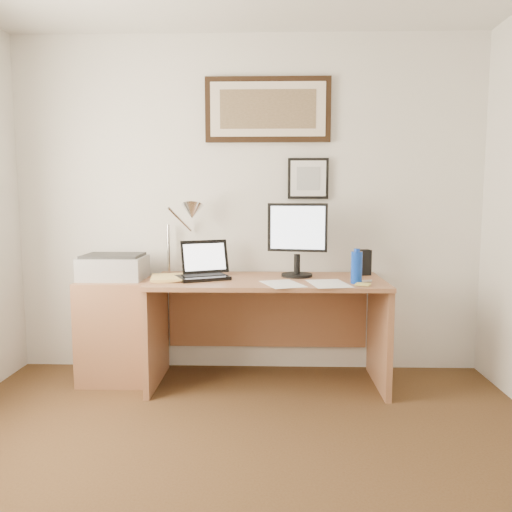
{
  "coord_description": "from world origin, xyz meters",
  "views": [
    {
      "loc": [
        0.17,
        -1.77,
        1.3
      ],
      "look_at": [
        0.08,
        1.43,
        0.93
      ],
      "focal_mm": 35.0,
      "sensor_mm": 36.0,
      "label": 1
    }
  ],
  "objects_px": {
    "book": "(151,278)",
    "desk": "(267,310)",
    "side_cabinet": "(118,330)",
    "laptop": "(203,270)",
    "lcd_monitor": "(297,236)",
    "water_bottle": "(357,267)",
    "printer": "(114,267)"
  },
  "relations": [
    {
      "from": "laptop",
      "to": "printer",
      "type": "height_order",
      "value": "laptop"
    },
    {
      "from": "side_cabinet",
      "to": "desk",
      "type": "xyz_separation_m",
      "value": [
        1.07,
        0.04,
        0.15
      ]
    },
    {
      "from": "book",
      "to": "water_bottle",
      "type": "bearing_deg",
      "value": -3.95
    },
    {
      "from": "book",
      "to": "lcd_monitor",
      "type": "relative_size",
      "value": 0.57
    },
    {
      "from": "water_bottle",
      "to": "printer",
      "type": "distance_m",
      "value": 1.7
    },
    {
      "from": "side_cabinet",
      "to": "desk",
      "type": "bearing_deg",
      "value": 1.89
    },
    {
      "from": "side_cabinet",
      "to": "desk",
      "type": "distance_m",
      "value": 1.08
    },
    {
      "from": "lcd_monitor",
      "to": "water_bottle",
      "type": "bearing_deg",
      "value": -35.63
    },
    {
      "from": "book",
      "to": "laptop",
      "type": "relative_size",
      "value": 0.71
    },
    {
      "from": "side_cabinet",
      "to": "desk",
      "type": "height_order",
      "value": "desk"
    },
    {
      "from": "desk",
      "to": "book",
      "type": "bearing_deg",
      "value": -169.37
    },
    {
      "from": "water_bottle",
      "to": "printer",
      "type": "relative_size",
      "value": 0.48
    },
    {
      "from": "desk",
      "to": "side_cabinet",
      "type": "bearing_deg",
      "value": -178.11
    },
    {
      "from": "water_bottle",
      "to": "lcd_monitor",
      "type": "height_order",
      "value": "lcd_monitor"
    },
    {
      "from": "desk",
      "to": "laptop",
      "type": "bearing_deg",
      "value": -172.47
    },
    {
      "from": "book",
      "to": "desk",
      "type": "height_order",
      "value": "book"
    },
    {
      "from": "water_bottle",
      "to": "laptop",
      "type": "bearing_deg",
      "value": 169.8
    },
    {
      "from": "water_bottle",
      "to": "laptop",
      "type": "xyz_separation_m",
      "value": [
        -1.03,
        0.19,
        -0.05
      ]
    },
    {
      "from": "side_cabinet",
      "to": "water_bottle",
      "type": "xyz_separation_m",
      "value": [
        1.66,
        -0.21,
        0.49
      ]
    },
    {
      "from": "book",
      "to": "printer",
      "type": "xyz_separation_m",
      "value": [
        -0.3,
        0.15,
        0.06
      ]
    },
    {
      "from": "side_cabinet",
      "to": "book",
      "type": "relative_size",
      "value": 2.45
    },
    {
      "from": "water_bottle",
      "to": "desk",
      "type": "xyz_separation_m",
      "value": [
        -0.59,
        0.24,
        -0.34
      ]
    },
    {
      "from": "laptop",
      "to": "lcd_monitor",
      "type": "distance_m",
      "value": 0.7
    },
    {
      "from": "water_bottle",
      "to": "lcd_monitor",
      "type": "xyz_separation_m",
      "value": [
        -0.37,
        0.27,
        0.19
      ]
    },
    {
      "from": "water_bottle",
      "to": "laptop",
      "type": "height_order",
      "value": "laptop"
    },
    {
      "from": "desk",
      "to": "lcd_monitor",
      "type": "bearing_deg",
      "value": 6.54
    },
    {
      "from": "lcd_monitor",
      "to": "printer",
      "type": "bearing_deg",
      "value": -179.1
    },
    {
      "from": "water_bottle",
      "to": "desk",
      "type": "relative_size",
      "value": 0.13
    },
    {
      "from": "side_cabinet",
      "to": "laptop",
      "type": "distance_m",
      "value": 0.77
    },
    {
      "from": "side_cabinet",
      "to": "lcd_monitor",
      "type": "height_order",
      "value": "lcd_monitor"
    },
    {
      "from": "desk",
      "to": "laptop",
      "type": "relative_size",
      "value": 3.79
    },
    {
      "from": "side_cabinet",
      "to": "water_bottle",
      "type": "bearing_deg",
      "value": -7.19
    }
  ]
}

